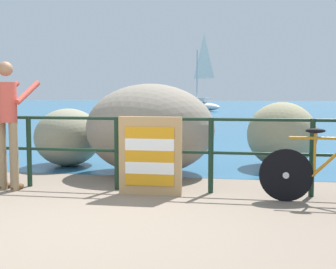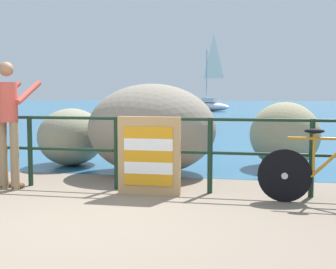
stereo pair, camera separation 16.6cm
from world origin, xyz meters
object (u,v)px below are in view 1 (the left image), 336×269
(breakwater_boulder_main, at_px, (150,129))
(breakwater_boulder_right, at_px, (282,135))
(folded_deckchair_stack, at_px, (150,156))
(sailboat, at_px, (199,102))
(person_at_railing, at_px, (8,119))
(breakwater_boulder_left, at_px, (68,137))

(breakwater_boulder_main, relative_size, breakwater_boulder_right, 1.61)
(folded_deckchair_stack, distance_m, sailboat, 30.97)
(person_at_railing, xyz_separation_m, breakwater_boulder_right, (3.90, 2.73, -0.40))
(folded_deckchair_stack, height_order, breakwater_boulder_main, breakwater_boulder_main)
(person_at_railing, distance_m, sailboat, 30.90)
(breakwater_boulder_left, height_order, sailboat, sailboat)
(sailboat, bearing_deg, breakwater_boulder_right, 136.97)
(folded_deckchair_stack, relative_size, sailboat, 0.17)
(breakwater_boulder_right, bearing_deg, sailboat, 98.89)
(breakwater_boulder_main, bearing_deg, breakwater_boulder_right, 26.18)
(person_at_railing, relative_size, breakwater_boulder_main, 0.82)
(person_at_railing, distance_m, breakwater_boulder_main, 2.34)
(folded_deckchair_stack, bearing_deg, person_at_railing, -179.28)
(person_at_railing, bearing_deg, breakwater_boulder_right, -45.43)
(person_at_railing, relative_size, sailboat, 0.29)
(breakwater_boulder_left, bearing_deg, breakwater_boulder_main, -19.69)
(person_at_railing, relative_size, breakwater_boulder_left, 1.28)
(folded_deckchair_stack, bearing_deg, breakwater_boulder_left, 132.71)
(breakwater_boulder_left, xyz_separation_m, breakwater_boulder_right, (3.94, 0.49, 0.06))
(folded_deckchair_stack, distance_m, breakwater_boulder_main, 1.66)
(person_at_railing, distance_m, folded_deckchair_stack, 2.06)
(breakwater_boulder_main, distance_m, breakwater_boulder_right, 2.50)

